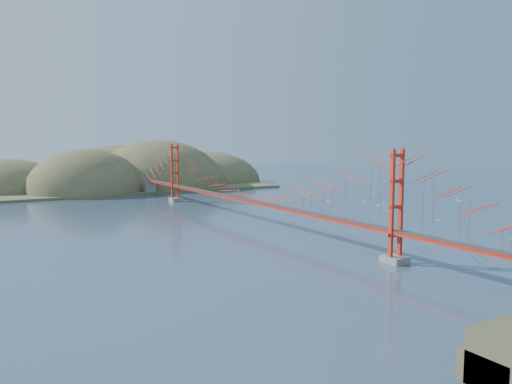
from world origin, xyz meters
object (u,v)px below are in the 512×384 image
bridge (248,176)px  sailboat_0 (438,219)px  sailboat_1 (328,200)px  sailboat_2 (400,211)px

bridge → sailboat_0: size_ratio=166.44×
bridge → sailboat_1: bearing=27.0°
bridge → sailboat_2: size_ratio=129.53×
sailboat_0 → sailboat_1: bearing=88.0°
sailboat_0 → sailboat_1: (0.96, 28.09, 0.02)m
bridge → sailboat_2: bearing=-10.2°
sailboat_2 → sailboat_0: 9.39m
sailboat_2 → sailboat_1: sailboat_2 is taller
bridge → sailboat_1: (27.12, 13.83, -6.85)m
bridge → sailboat_1: 31.21m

